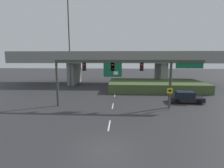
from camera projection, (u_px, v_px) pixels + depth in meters
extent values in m
plane|color=#2D2D30|center=(105.00, 149.00, 11.36)|extent=(160.00, 160.00, 0.00)
cube|color=silver|center=(109.00, 125.00, 15.22)|extent=(0.14, 2.40, 0.01)
cube|color=silver|center=(113.00, 106.00, 21.30)|extent=(0.14, 2.40, 0.01)
cube|color=silver|center=(115.00, 95.00, 27.38)|extent=(0.14, 2.40, 0.01)
cube|color=silver|center=(116.00, 88.00, 33.46)|extent=(0.14, 2.40, 0.01)
cylinder|color=#383D33|center=(57.00, 83.00, 20.90)|extent=(0.28, 0.28, 5.58)
cylinder|color=#383D33|center=(170.00, 84.00, 20.16)|extent=(0.28, 0.28, 5.58)
cube|color=#383D33|center=(129.00, 61.00, 20.02)|extent=(16.98, 0.32, 0.32)
cube|color=black|center=(84.00, 67.00, 20.41)|extent=(0.40, 0.28, 0.95)
sphere|color=red|center=(84.00, 65.00, 20.20)|extent=(0.22, 0.22, 0.22)
sphere|color=black|center=(84.00, 69.00, 20.27)|extent=(0.22, 0.22, 0.22)
cube|color=black|center=(113.00, 67.00, 20.22)|extent=(0.40, 0.28, 0.95)
sphere|color=red|center=(113.00, 65.00, 20.02)|extent=(0.22, 0.22, 0.22)
sphere|color=black|center=(113.00, 69.00, 20.08)|extent=(0.22, 0.22, 0.22)
cube|color=black|center=(142.00, 67.00, 20.03)|extent=(0.40, 0.28, 0.95)
sphere|color=red|center=(142.00, 65.00, 19.83)|extent=(0.22, 0.22, 0.22)
sphere|color=black|center=(142.00, 69.00, 19.90)|extent=(0.22, 0.22, 0.22)
cube|color=#115B38|center=(113.00, 70.00, 20.17)|extent=(2.12, 0.08, 1.64)
cube|color=white|center=(116.00, 73.00, 20.16)|extent=(0.53, 0.03, 0.36)
cube|color=#115B38|center=(189.00, 66.00, 19.66)|extent=(3.04, 0.07, 0.64)
cylinder|color=#4C4C4C|center=(169.00, 99.00, 19.52)|extent=(0.08, 0.08, 2.55)
cube|color=yellow|center=(170.00, 91.00, 19.34)|extent=(0.60, 0.03, 0.60)
cube|color=black|center=(170.00, 91.00, 19.32)|extent=(0.33, 0.01, 0.21)
cylinder|color=#383D33|center=(69.00, 43.00, 34.05)|extent=(0.24, 0.24, 17.14)
cube|color=gray|center=(117.00, 59.00, 38.03)|extent=(44.70, 8.63, 1.43)
cube|color=gray|center=(116.00, 53.00, 33.79)|extent=(44.70, 0.40, 0.90)
cube|color=gray|center=(75.00, 73.00, 39.02)|extent=(1.40, 6.90, 4.70)
cube|color=gray|center=(161.00, 74.00, 37.97)|extent=(1.40, 6.90, 4.70)
cube|color=#42562D|center=(155.00, 86.00, 31.80)|extent=(16.62, 8.78, 1.51)
cube|color=black|center=(186.00, 99.00, 22.83)|extent=(4.32, 2.08, 0.59)
cube|color=black|center=(185.00, 94.00, 22.75)|extent=(2.29, 1.76, 0.70)
cylinder|color=black|center=(194.00, 99.00, 23.46)|extent=(0.65, 0.26, 0.64)
cylinder|color=black|center=(199.00, 102.00, 21.91)|extent=(0.65, 0.26, 0.64)
cylinder|color=black|center=(174.00, 98.00, 23.78)|extent=(0.65, 0.26, 0.64)
cylinder|color=black|center=(177.00, 101.00, 22.24)|extent=(0.65, 0.26, 0.64)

